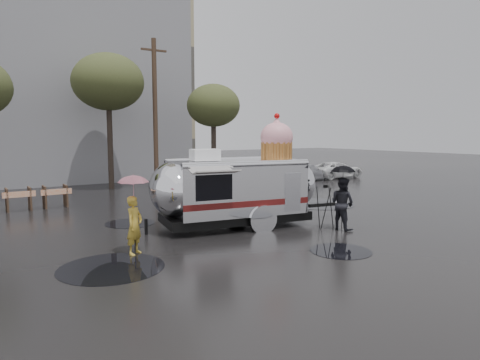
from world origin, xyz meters
TOP-DOWN VIEW (x-y plane):
  - ground at (0.00, 0.00)m, footprint 120.00×120.00m
  - puddles at (1.57, 2.09)m, footprint 14.22×8.91m
  - grey_building at (-4.00, 24.00)m, footprint 22.00×12.00m
  - utility_pole at (2.50, 14.00)m, footprint 1.60×0.28m
  - tree_mid at (0.00, 15.00)m, footprint 4.20×4.20m
  - tree_right at (6.00, 13.00)m, footprint 3.36×3.36m
  - barricade_row at (-5.55, 9.96)m, footprint 4.30×0.80m
  - parked_cars at (11.78, 12.00)m, footprint 13.20×1.90m
  - airstream_trailer at (0.81, 2.12)m, footprint 7.71×3.41m
  - person_left at (-3.60, 0.62)m, footprint 0.71×0.68m
  - umbrella_pink at (-3.60, 0.62)m, footprint 1.04×1.04m
  - person_right at (3.54, -0.39)m, footprint 0.58×0.93m
  - umbrella_black at (3.54, -0.39)m, footprint 1.09×1.09m
  - tripod at (3.22, 0.13)m, footprint 0.60×0.64m

SIDE VIEW (x-z plane):
  - ground at x=0.00m, z-range 0.00..0.00m
  - puddles at x=1.57m, z-range 0.00..0.01m
  - barricade_row at x=-5.55m, z-range 0.02..1.02m
  - parked_cars at x=11.78m, z-range -0.03..1.47m
  - person_left at x=-3.60m, z-range 0.00..1.64m
  - person_right at x=3.54m, z-range 0.00..1.85m
  - tripod at x=3.22m, z-range 0.15..1.72m
  - airstream_trailer at x=0.81m, z-range -0.63..3.57m
  - umbrella_pink at x=-3.60m, z-range 0.77..3.03m
  - umbrella_black at x=3.54m, z-range 0.77..3.07m
  - utility_pole at x=2.50m, z-range 0.12..9.12m
  - tree_right at x=6.00m, z-range 1.85..8.27m
  - tree_mid at x=0.00m, z-range 2.33..10.35m
  - grey_building at x=-4.00m, z-range 0.00..13.00m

